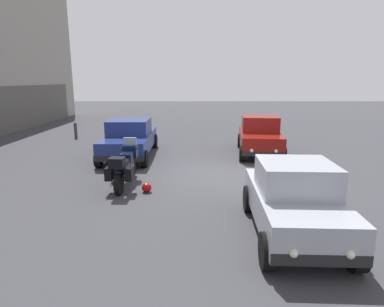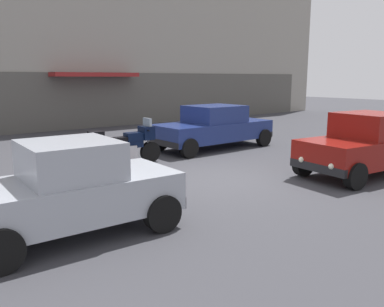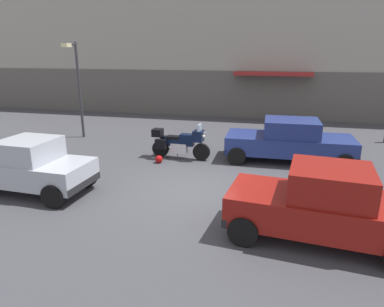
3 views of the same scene
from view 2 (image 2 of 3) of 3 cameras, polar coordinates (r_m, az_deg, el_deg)
name	(u,v)px [view 2 (image 2 of 3)]	position (r m, az deg, el deg)	size (l,w,h in m)	color
ground_plane	(225,179)	(10.13, 4.73, -3.74)	(80.00, 80.00, 0.00)	#38383D
building_facade_rear	(40,17)	(21.65, -20.96, 17.82)	(39.93, 3.40, 10.97)	gray
motorcycle	(125,145)	(11.70, -9.66, 1.22)	(2.26, 0.77, 1.36)	black
helmet	(119,168)	(10.91, -10.43, -2.07)	(0.28, 0.28, 0.28)	#990C0C
car_hatchback_near	(367,145)	(11.41, 23.80, 1.16)	(4.00, 2.16, 1.64)	maroon
car_sedan_far	(214,127)	(14.46, 3.13, 3.82)	(4.60, 1.95, 1.56)	navy
car_compact_side	(72,190)	(6.70, -16.90, -4.97)	(3.53, 1.82, 1.56)	#9EA3AD
bollard_curbside	(227,119)	(20.19, 5.10, 4.89)	(0.16, 0.16, 0.89)	#333338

